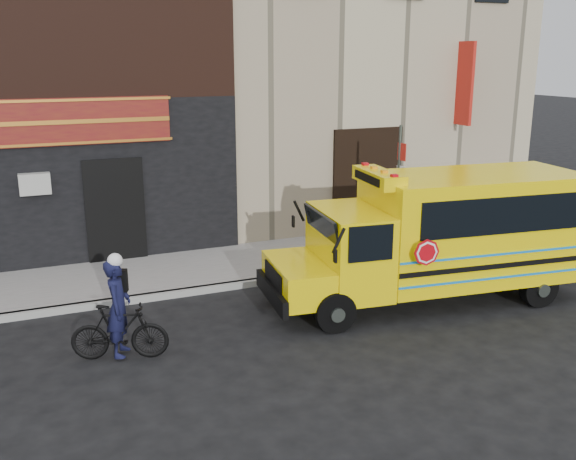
# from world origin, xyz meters

# --- Properties ---
(ground) EXTENTS (120.00, 120.00, 0.00)m
(ground) POSITION_xyz_m (0.00, 0.00, 0.00)
(ground) COLOR black
(ground) RESTS_ON ground
(curb) EXTENTS (40.00, 0.20, 0.15)m
(curb) POSITION_xyz_m (0.00, 2.60, 0.07)
(curb) COLOR #979791
(curb) RESTS_ON ground
(sidewalk) EXTENTS (40.00, 3.00, 0.15)m
(sidewalk) POSITION_xyz_m (0.00, 4.10, 0.07)
(sidewalk) COLOR slate
(sidewalk) RESTS_ON ground
(building) EXTENTS (20.00, 10.70, 12.00)m
(building) POSITION_xyz_m (-0.04, 10.45, 6.13)
(building) COLOR tan
(building) RESTS_ON sidewalk
(school_bus) EXTENTS (7.09, 2.85, 2.92)m
(school_bus) POSITION_xyz_m (2.94, 0.24, 1.51)
(school_bus) COLOR black
(school_bus) RESTS_ON ground
(sign_pole) EXTENTS (0.08, 0.30, 3.48)m
(sign_pole) POSITION_xyz_m (3.53, 3.04, 1.91)
(sign_pole) COLOR #3E4640
(sign_pole) RESTS_ON ground
(bicycle) EXTENTS (1.75, 0.98, 1.01)m
(bicycle) POSITION_xyz_m (-3.96, 0.01, 0.51)
(bicycle) COLOR black
(bicycle) RESTS_ON ground
(cyclist) EXTENTS (0.62, 0.75, 1.75)m
(cyclist) POSITION_xyz_m (-3.93, 0.10, 0.88)
(cyclist) COLOR black
(cyclist) RESTS_ON ground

